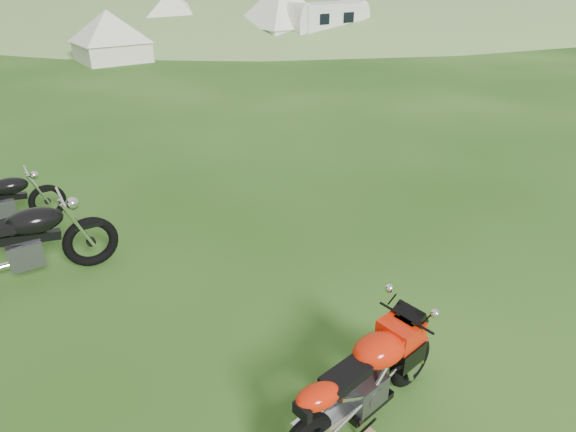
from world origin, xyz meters
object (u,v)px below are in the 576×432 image
sport_motorcycle (365,375)px  caravan (325,25)px  vintage_moto_b (1,201)px  tent_right (282,16)px  tent_mid (174,16)px  vintage_moto_a (20,243)px  tent_left (109,33)px

sport_motorcycle → caravan: bearing=45.3°
vintage_moto_b → caravan: 20.02m
vintage_moto_b → tent_right: 19.61m
vintage_moto_b → tent_mid: (8.10, 19.06, 0.87)m
tent_mid → tent_right: size_ratio=0.92×
vintage_moto_a → tent_mid: size_ratio=0.72×
tent_mid → tent_right: tent_right is taller
sport_motorcycle → tent_mid: 25.08m
vintage_moto_a → vintage_moto_b: 1.80m
sport_motorcycle → caravan: (11.58, 19.43, 0.51)m
vintage_moto_b → tent_right: bearing=44.6°
vintage_moto_b → tent_left: size_ratio=0.66×
caravan → tent_left: bearing=168.1°
tent_left → tent_right: (8.34, 0.49, 0.31)m
caravan → vintage_moto_b: bearing=-144.0°
tent_left → vintage_moto_b: bearing=-114.4°
sport_motorcycle → tent_left: 20.10m
tent_left → caravan: tent_left is taller
tent_right → caravan: bearing=-41.0°
sport_motorcycle → vintage_moto_b: size_ratio=1.04×
vintage_moto_a → tent_mid: 22.28m
tent_left → tent_mid: tent_mid is taller
vintage_moto_a → tent_left: (3.86, 16.40, 0.56)m
vintage_moto_a → caravan: caravan is taller
vintage_moto_a → tent_left: 16.86m
vintage_moto_b → tent_mid: bearing=61.0°
tent_left → caravan: 10.20m
tent_left → caravan: (10.18, -0.62, -0.08)m
sport_motorcycle → tent_mid: tent_mid is taller
vintage_moto_b → tent_mid: 20.73m
sport_motorcycle → tent_right: tent_right is taller
sport_motorcycle → vintage_moto_b: 6.06m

